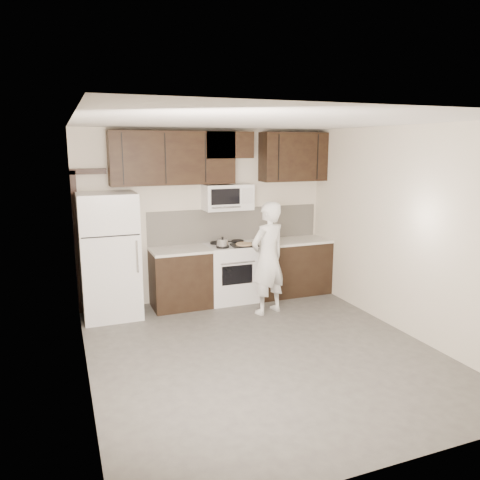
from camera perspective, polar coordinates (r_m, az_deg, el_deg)
floor at (r=5.81m, az=2.74°, el=-13.39°), size 4.50×4.50×0.00m
back_wall at (r=7.47m, az=-4.19°, el=3.01°), size 4.00×0.00×4.00m
ceiling at (r=5.28m, az=3.03°, el=14.24°), size 4.50×4.50×0.00m
counter_run at (r=7.56m, az=0.98°, el=-3.78°), size 2.95×0.64×0.91m
stove at (r=7.46m, az=-1.17°, el=-3.97°), size 0.76×0.66×0.94m
backsplash at (r=7.64m, az=-0.56°, el=1.94°), size 2.90×0.02×0.54m
upper_cabinets at (r=7.29m, az=-2.30°, el=10.18°), size 3.48×0.35×0.78m
microwave at (r=7.34m, az=-1.53°, el=5.25°), size 0.76×0.42×0.40m
refrigerator at (r=6.91m, az=-15.62°, el=-1.88°), size 0.80×0.76×1.80m
door_trim at (r=7.13m, az=-18.99°, el=1.18°), size 0.50×0.08×2.12m
saucepan at (r=7.14m, az=-2.12°, el=-0.39°), size 0.31×0.18×0.17m
baking_tray at (r=7.26m, az=0.53°, el=-0.64°), size 0.43×0.34×0.02m
pizza at (r=7.26m, az=0.53°, el=-0.49°), size 0.30×0.30×0.02m
person at (r=6.83m, az=3.43°, el=-2.22°), size 0.70×0.58×1.66m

